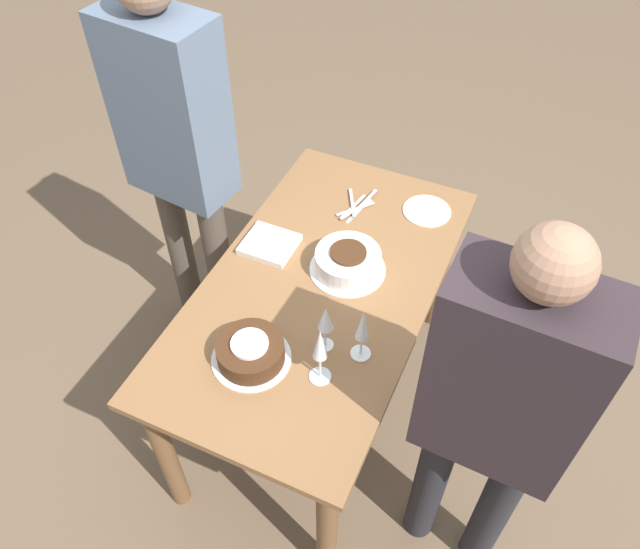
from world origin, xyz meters
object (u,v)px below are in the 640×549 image
wine_glass_extra (363,328)px  person_cutting (176,142)px  cake_front_chocolate (251,352)px  cake_center_white (348,262)px  wine_glass_far (320,347)px  wine_glass_near (326,320)px  person_watching (498,404)px

wine_glass_extra → person_cutting: size_ratio=0.12×
cake_front_chocolate → cake_center_white: bearing=165.1°
wine_glass_far → cake_front_chocolate: bearing=-82.9°
wine_glass_near → person_watching: size_ratio=0.12×
wine_glass_near → wine_glass_extra: bearing=97.9°
wine_glass_near → person_cutting: 0.92m
cake_front_chocolate → wine_glass_near: (-0.15, 0.19, 0.09)m
cake_front_chocolate → person_cutting: 0.87m
wine_glass_extra → person_watching: size_ratio=0.13×
cake_center_white → person_cutting: person_cutting is taller
wine_glass_far → person_cutting: bearing=-123.3°
cake_front_chocolate → wine_glass_extra: size_ratio=1.22×
wine_glass_far → person_watching: size_ratio=0.15×
cake_center_white → wine_glass_far: wine_glass_far is taller
person_cutting → wine_glass_extra: bearing=-17.6°
cake_front_chocolate → wine_glass_far: wine_glass_far is taller
cake_center_white → wine_glass_extra: size_ratio=1.31×
cake_center_white → wine_glass_far: (0.46, 0.10, 0.11)m
wine_glass_far → person_cutting: person_cutting is taller
person_cutting → person_watching: bearing=-15.3°
wine_glass_near → person_cutting: size_ratio=0.11×
cake_front_chocolate → person_watching: (-0.03, 0.75, 0.16)m
wine_glass_far → person_watching: person_watching is taller
wine_glass_near → wine_glass_far: 0.12m
wine_glass_far → wine_glass_extra: size_ratio=1.12×
wine_glass_extra → person_watching: 0.46m
person_cutting → cake_center_white: bearing=-0.3°
cake_front_chocolate → wine_glass_far: 0.26m
cake_center_white → wine_glass_near: wine_glass_near is taller
cake_center_white → cake_front_chocolate: cake_center_white is taller
cake_front_chocolate → wine_glass_extra: bearing=117.5°
cake_front_chocolate → person_cutting: (-0.58, -0.61, 0.24)m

